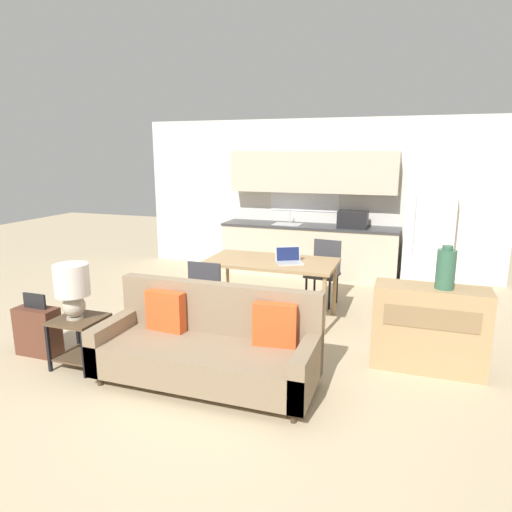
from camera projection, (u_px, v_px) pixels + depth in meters
The scene contains 14 objects.
ground_plane at pixel (204, 393), 4.13m from camera, with size 20.00×20.00×0.00m, color tan.
wall_back at pixel (314, 197), 8.10m from camera, with size 6.40×0.07×2.70m.
kitchen_counter at pixel (310, 228), 7.93m from camera, with size 3.05×0.65×2.15m.
refrigerator at pixel (428, 229), 7.22m from camera, with size 0.73×0.70×1.90m.
dining_table at pixel (271, 265), 5.88m from camera, with size 1.66×0.88×0.77m.
couch at pixel (209, 347), 4.29m from camera, with size 2.06×0.80×0.90m.
side_table at pixel (80, 334), 4.59m from camera, with size 0.46×0.46×0.51m.
table_lamp at pixel (72, 286), 4.47m from camera, with size 0.34×0.34×0.56m.
credenza at pixel (429, 328), 4.51m from camera, with size 1.08×0.39×0.86m.
vase at pixel (446, 269), 4.32m from camera, with size 0.18×0.18×0.42m.
dining_chair_far_right at pixel (324, 269), 6.50m from camera, with size 0.48×0.48×0.91m.
dining_chair_near_left at pixel (209, 294), 5.38m from camera, with size 0.43×0.43×0.91m.
laptop at pixel (289, 259), 5.72m from camera, with size 0.40×0.37×0.20m.
suitcase at pixel (38, 331), 4.87m from camera, with size 0.46×0.22×0.68m.
Camera 1 is at (1.66, -3.39, 2.13)m, focal length 32.00 mm.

